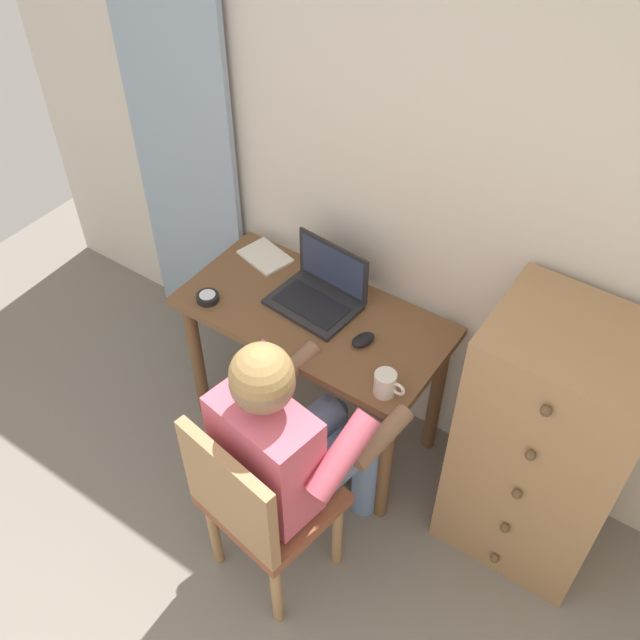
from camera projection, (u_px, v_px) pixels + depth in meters
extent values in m
cube|color=beige|center=(498.00, 208.00, 2.46)|extent=(4.80, 0.05, 2.50)
cube|color=#8EA3B7|center=(181.00, 139.00, 3.12)|extent=(0.58, 0.03, 2.15)
cube|color=brown|center=(314.00, 317.00, 2.86)|extent=(1.08, 0.54, 0.03)
cylinder|color=brown|center=(197.00, 360.00, 3.19)|extent=(0.06, 0.06, 0.69)
cylinder|color=brown|center=(385.00, 464.00, 2.80)|extent=(0.06, 0.06, 0.69)
cylinder|color=brown|center=(256.00, 306.00, 3.43)|extent=(0.06, 0.06, 0.69)
cylinder|color=brown|center=(436.00, 395.00, 3.05)|extent=(0.06, 0.06, 0.69)
cube|color=#9E754C|center=(545.00, 445.00, 2.60)|extent=(0.56, 0.46, 1.13)
sphere|color=brown|center=(494.00, 558.00, 2.77)|extent=(0.04, 0.04, 0.04)
sphere|color=brown|center=(505.00, 528.00, 2.61)|extent=(0.04, 0.04, 0.04)
sphere|color=brown|center=(517.00, 494.00, 2.45)|extent=(0.04, 0.04, 0.04)
sphere|color=brown|center=(530.00, 455.00, 2.29)|extent=(0.04, 0.04, 0.04)
sphere|color=brown|center=(546.00, 411.00, 2.13)|extent=(0.04, 0.04, 0.04)
cube|color=brown|center=(273.00, 498.00, 2.57)|extent=(0.48, 0.46, 0.05)
cube|color=#9E754C|center=(229.00, 495.00, 2.32)|extent=(0.42, 0.11, 0.42)
cylinder|color=#9E754C|center=(337.00, 532.00, 2.74)|extent=(0.04, 0.04, 0.42)
cylinder|color=#9E754C|center=(275.00, 479.00, 2.90)|extent=(0.04, 0.04, 0.42)
cylinder|color=#9E754C|center=(276.00, 592.00, 2.57)|extent=(0.04, 0.04, 0.42)
cylinder|color=#9E754C|center=(214.00, 532.00, 2.74)|extent=(0.04, 0.04, 0.42)
cylinder|color=#6B84AD|center=(333.00, 468.00, 2.61)|extent=(0.20, 0.42, 0.14)
cylinder|color=#6B84AD|center=(298.00, 440.00, 2.70)|extent=(0.20, 0.42, 0.14)
cylinder|color=#6B84AD|center=(366.00, 472.00, 2.89)|extent=(0.11, 0.11, 0.49)
cylinder|color=#6B84AD|center=(333.00, 446.00, 2.98)|extent=(0.11, 0.11, 0.49)
cube|color=#D1566B|center=(266.00, 455.00, 2.38)|extent=(0.39, 0.25, 0.46)
cylinder|color=#D1566B|center=(343.00, 455.00, 2.28)|extent=(0.14, 0.31, 0.25)
cylinder|color=#D1566B|center=(248.00, 381.00, 2.49)|extent=(0.14, 0.31, 0.25)
cylinder|color=#846047|center=(382.00, 437.00, 2.45)|extent=(0.11, 0.28, 0.11)
cylinder|color=#846047|center=(291.00, 370.00, 2.67)|extent=(0.11, 0.28, 0.11)
sphere|color=#846047|center=(262.00, 382.00, 2.13)|extent=(0.20, 0.20, 0.20)
sphere|color=#9E7A47|center=(262.00, 375.00, 2.11)|extent=(0.20, 0.20, 0.20)
cube|color=#232326|center=(313.00, 305.00, 2.87)|extent=(0.36, 0.27, 0.02)
cube|color=black|center=(311.00, 304.00, 2.86)|extent=(0.30, 0.18, 0.00)
cube|color=#232326|center=(333.00, 266.00, 2.86)|extent=(0.34, 0.04, 0.22)
cube|color=#2D3851|center=(332.00, 267.00, 2.85)|extent=(0.30, 0.03, 0.18)
ellipsoid|color=black|center=(363.00, 340.00, 2.72)|extent=(0.09, 0.11, 0.03)
cylinder|color=black|center=(208.00, 298.00, 2.89)|extent=(0.09, 0.09, 0.03)
cylinder|color=silver|center=(207.00, 295.00, 2.88)|extent=(0.06, 0.06, 0.00)
cube|color=silver|center=(265.00, 256.00, 3.09)|extent=(0.24, 0.20, 0.01)
cylinder|color=silver|center=(385.00, 384.00, 2.53)|extent=(0.08, 0.08, 0.09)
torus|color=silver|center=(398.00, 389.00, 2.50)|extent=(0.06, 0.01, 0.06)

